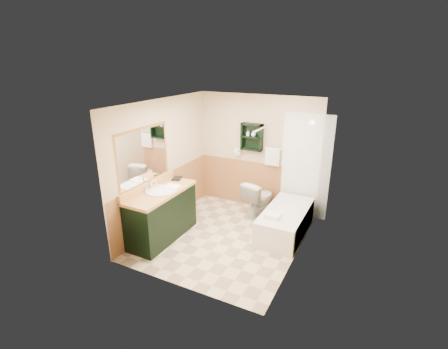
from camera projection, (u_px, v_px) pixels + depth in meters
floor at (225, 237)px, 5.90m from camera, size 3.00×3.00×0.00m
back_wall at (258, 153)px, 6.77m from camera, size 2.60×0.04×2.40m
left_wall at (162, 164)px, 6.06m from camera, size 0.04×3.00×2.40m
right_wall at (303, 188)px, 4.93m from camera, size 0.04×3.00×2.40m
ceiling at (225, 102)px, 5.08m from camera, size 2.60×3.00×0.04m
wainscot_left at (166, 198)px, 6.28m from camera, size 2.98×2.98×1.00m
wainscot_back at (256, 184)px, 6.98m from camera, size 2.58×2.58×1.00m
mirror_frame at (143, 156)px, 5.47m from camera, size 1.30×1.30×1.00m
mirror_glass at (144, 156)px, 5.47m from camera, size 1.20×1.20×0.90m
tile_right at (310, 181)px, 5.63m from camera, size 1.50×1.50×2.10m
tile_back at (306, 167)px, 6.35m from camera, size 0.95×0.95×2.10m
tile_accent at (314, 133)px, 5.35m from camera, size 1.50×1.50×0.10m
wall_shelf at (252, 137)px, 6.60m from camera, size 0.45×0.15×0.55m
hair_dryer at (239, 151)px, 6.86m from camera, size 0.10×0.24×0.18m
towel_bar at (273, 149)px, 6.51m from camera, size 0.40×0.06×0.40m
curtain_rod at (272, 123)px, 5.63m from camera, size 0.03×1.60×0.03m
shower_curtain at (273, 167)px, 6.06m from camera, size 1.05×1.05×1.70m
vanity at (162, 215)px, 5.74m from camera, size 0.59×1.43×0.91m
bathtub at (285, 221)px, 5.96m from camera, size 0.71×1.50×0.47m
toilet at (259, 199)px, 6.59m from camera, size 0.60×0.84×0.74m
counter_towel at (172, 187)px, 5.71m from camera, size 0.28×0.22×0.04m
vanity_book at (172, 173)px, 6.11m from camera, size 0.17×0.08×0.23m
tub_towel at (273, 215)px, 5.59m from camera, size 0.26×0.22×0.07m
soap_bottle_a at (248, 135)px, 6.61m from camera, size 0.08×0.13×0.05m
soap_bottle_b at (253, 134)px, 6.56m from camera, size 0.13×0.15×0.10m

